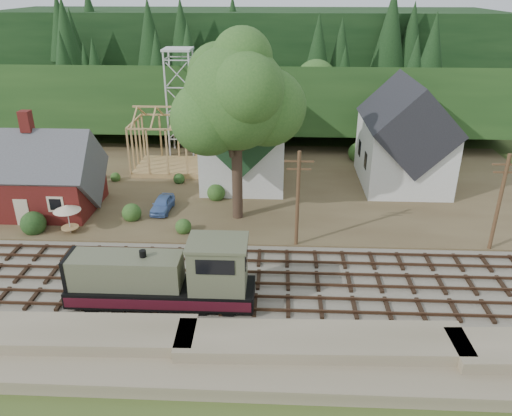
{
  "coord_description": "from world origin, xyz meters",
  "views": [
    {
      "loc": [
        5.45,
        -29.58,
        19.23
      ],
      "look_at": [
        3.79,
        6.0,
        3.0
      ],
      "focal_mm": 35.0,
      "sensor_mm": 36.0,
      "label": 1
    }
  ],
  "objects_px": {
    "car_red": "(431,176)",
    "car_blue": "(163,204)",
    "patio_set": "(67,209)",
    "car_green": "(8,189)",
    "locomotive": "(168,278)"
  },
  "relations": [
    {
      "from": "car_blue",
      "to": "patio_set",
      "type": "bearing_deg",
      "value": -142.49
    },
    {
      "from": "car_red",
      "to": "locomotive",
      "type": "bearing_deg",
      "value": 165.17
    },
    {
      "from": "car_green",
      "to": "locomotive",
      "type": "bearing_deg",
      "value": -139.3
    },
    {
      "from": "car_green",
      "to": "car_red",
      "type": "xyz_separation_m",
      "value": [
        41.92,
        5.49,
        -0.06
      ]
    },
    {
      "from": "locomotive",
      "to": "car_red",
      "type": "xyz_separation_m",
      "value": [
        22.66,
        22.45,
        -1.21
      ]
    },
    {
      "from": "car_green",
      "to": "car_red",
      "type": "height_order",
      "value": "car_green"
    },
    {
      "from": "car_red",
      "to": "car_green",
      "type": "bearing_deg",
      "value": 127.9
    },
    {
      "from": "locomotive",
      "to": "patio_set",
      "type": "height_order",
      "value": "locomotive"
    },
    {
      "from": "car_red",
      "to": "patio_set",
      "type": "height_order",
      "value": "patio_set"
    },
    {
      "from": "car_red",
      "to": "car_blue",
      "type": "bearing_deg",
      "value": 138.38
    },
    {
      "from": "car_blue",
      "to": "patio_set",
      "type": "relative_size",
      "value": 1.59
    },
    {
      "from": "car_green",
      "to": "car_blue",
      "type": "bearing_deg",
      "value": -108.61
    },
    {
      "from": "patio_set",
      "to": "locomotive",
      "type": "bearing_deg",
      "value": -42.68
    },
    {
      "from": "car_blue",
      "to": "car_green",
      "type": "relative_size",
      "value": 1.03
    },
    {
      "from": "locomotive",
      "to": "car_blue",
      "type": "relative_size",
      "value": 3.0
    }
  ]
}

